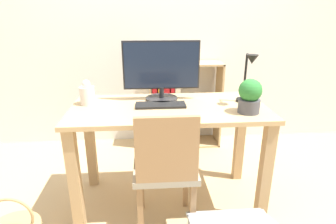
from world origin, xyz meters
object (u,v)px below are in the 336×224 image
(monitor, at_px, (161,69))
(potted_plant, at_px, (250,96))
(keyboard, at_px, (161,105))
(vase, at_px, (87,94))
(bookshelf, at_px, (174,109))
(desk_lamp, at_px, (248,74))
(chair, at_px, (166,167))

(monitor, relative_size, potted_plant, 2.49)
(keyboard, distance_m, vase, 0.52)
(vase, height_order, bookshelf, vase)
(monitor, height_order, keyboard, monitor)
(monitor, xyz_separation_m, bookshelf, (0.17, 0.81, -0.59))
(potted_plant, bearing_deg, desk_lamp, 76.49)
(vase, distance_m, desk_lamp, 1.12)
(potted_plant, height_order, chair, potted_plant)
(vase, bearing_deg, potted_plant, -13.24)
(desk_lamp, bearing_deg, bookshelf, 113.35)
(monitor, distance_m, potted_plant, 0.64)
(desk_lamp, bearing_deg, chair, -151.67)
(monitor, relative_size, chair, 0.64)
(potted_plant, bearing_deg, keyboard, 163.16)
(monitor, xyz_separation_m, vase, (-0.52, -0.08, -0.16))
(monitor, height_order, vase, monitor)
(potted_plant, bearing_deg, chair, -165.46)
(monitor, height_order, potted_plant, monitor)
(desk_lamp, distance_m, bookshelf, 1.20)
(keyboard, xyz_separation_m, potted_plant, (0.56, -0.17, 0.10))
(monitor, distance_m, vase, 0.55)
(vase, distance_m, chair, 0.75)
(potted_plant, relative_size, chair, 0.26)
(monitor, bearing_deg, vase, -171.66)
(potted_plant, height_order, bookshelf, potted_plant)
(bookshelf, bearing_deg, desk_lamp, -66.65)
(desk_lamp, relative_size, chair, 0.41)
(potted_plant, relative_size, bookshelf, 0.25)
(keyboard, distance_m, desk_lamp, 0.63)
(potted_plant, bearing_deg, vase, 166.76)
(chair, bearing_deg, bookshelf, 90.21)
(monitor, distance_m, bookshelf, 1.02)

